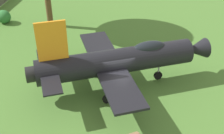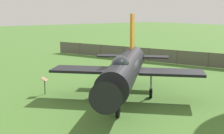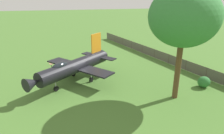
{
  "view_description": "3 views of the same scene",
  "coord_description": "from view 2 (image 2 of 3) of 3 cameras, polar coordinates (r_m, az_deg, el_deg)",
  "views": [
    {
      "loc": [
        7.15,
        -14.67,
        12.18
      ],
      "look_at": [
        0.25,
        -1.09,
        2.27
      ],
      "focal_mm": 47.38,
      "sensor_mm": 36.0,
      "label": 1
    },
    {
      "loc": [
        12.09,
        14.39,
        5.5
      ],
      "look_at": [
        0.52,
        -0.66,
        2.1
      ],
      "focal_mm": 50.42,
      "sensor_mm": 36.0,
      "label": 2
    },
    {
      "loc": [
        0.18,
        23.48,
        10.52
      ],
      "look_at": [
        -3.98,
        2.38,
        2.5
      ],
      "focal_mm": 33.14,
      "sensor_mm": 36.0,
      "label": 3
    }
  ],
  "objects": [
    {
      "name": "perimeter_fence",
      "position": [
        32.29,
        17.09,
        1.33
      ],
      "size": [
        12.62,
        37.31,
        1.49
      ],
      "rotation": [
        0.0,
        0.0,
        11.32
      ],
      "color": "#4C4238",
      "rests_on": "ground_plane"
    },
    {
      "name": "ground_plane",
      "position": [
        19.58,
        2.4,
        -6.16
      ],
      "size": [
        200.0,
        200.0,
        0.0
      ],
      "primitive_type": "plane",
      "color": "#47722D"
    },
    {
      "name": "info_plaque",
      "position": [
        21.39,
        -12.13,
        -2.61
      ],
      "size": [
        0.7,
        0.71,
        1.14
      ],
      "color": "#333333",
      "rests_on": "ground_plane"
    },
    {
      "name": "display_jet",
      "position": [
        18.76,
        2.31,
        -0.45
      ],
      "size": [
        10.67,
        10.26,
        5.31
      ],
      "rotation": [
        0.0,
        0.0,
        0.75
      ],
      "color": "black",
      "rests_on": "ground_plane"
    }
  ]
}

